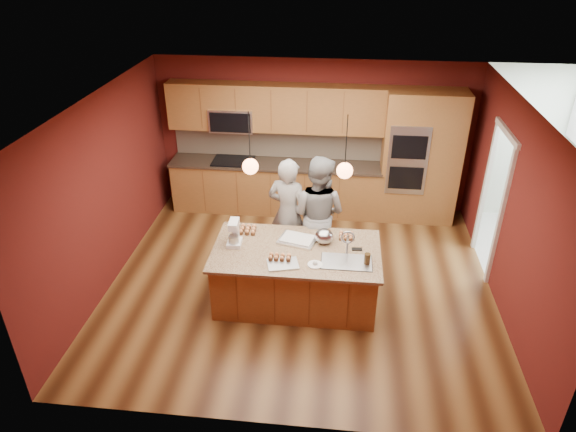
# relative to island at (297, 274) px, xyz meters

# --- Properties ---
(floor) EXTENTS (5.50, 5.50, 0.00)m
(floor) POSITION_rel_island_xyz_m (0.01, 0.39, -0.42)
(floor) COLOR #41220F
(floor) RESTS_ON ground
(ceiling) EXTENTS (5.50, 5.50, 0.00)m
(ceiling) POSITION_rel_island_xyz_m (0.01, 0.39, 2.28)
(ceiling) COLOR silver
(ceiling) RESTS_ON ground
(wall_back) EXTENTS (5.50, 0.00, 5.50)m
(wall_back) POSITION_rel_island_xyz_m (0.01, 2.89, 0.93)
(wall_back) COLOR #551613
(wall_back) RESTS_ON ground
(wall_front) EXTENTS (5.50, 0.00, 5.50)m
(wall_front) POSITION_rel_island_xyz_m (0.01, -2.11, 0.93)
(wall_front) COLOR #551613
(wall_front) RESTS_ON ground
(wall_left) EXTENTS (0.00, 5.00, 5.00)m
(wall_left) POSITION_rel_island_xyz_m (-2.74, 0.39, 0.93)
(wall_left) COLOR #551613
(wall_left) RESTS_ON ground
(wall_right) EXTENTS (0.00, 5.00, 5.00)m
(wall_right) POSITION_rel_island_xyz_m (2.76, 0.39, 0.93)
(wall_right) COLOR #551613
(wall_right) RESTS_ON ground
(cabinet_run) EXTENTS (3.74, 0.64, 2.30)m
(cabinet_run) POSITION_rel_island_xyz_m (-0.67, 2.64, 0.56)
(cabinet_run) COLOR brown
(cabinet_run) RESTS_ON floor
(oven_column) EXTENTS (1.30, 0.62, 2.30)m
(oven_column) POSITION_rel_island_xyz_m (1.86, 2.59, 0.73)
(oven_column) COLOR brown
(oven_column) RESTS_ON floor
(doorway_trim) EXTENTS (0.08, 1.11, 2.20)m
(doorway_trim) POSITION_rel_island_xyz_m (2.74, 1.19, 0.63)
(doorway_trim) COLOR silver
(doorway_trim) RESTS_ON wall_right
(pendant_left) EXTENTS (0.20, 0.20, 0.80)m
(pendant_left) POSITION_rel_island_xyz_m (-0.59, 0.00, 1.58)
(pendant_left) COLOR black
(pendant_left) RESTS_ON ceiling
(pendant_right) EXTENTS (0.20, 0.20, 0.80)m
(pendant_right) POSITION_rel_island_xyz_m (0.56, 0.00, 1.58)
(pendant_right) COLOR black
(pendant_right) RESTS_ON ceiling
(island) EXTENTS (2.23, 1.26, 1.20)m
(island) POSITION_rel_island_xyz_m (0.00, 0.00, 0.00)
(island) COLOR brown
(island) RESTS_ON floor
(person_left) EXTENTS (0.73, 0.59, 1.75)m
(person_left) POSITION_rel_island_xyz_m (-0.22, 0.88, 0.45)
(person_left) COLOR black
(person_left) RESTS_ON floor
(person_right) EXTENTS (1.07, 0.96, 1.80)m
(person_right) POSITION_rel_island_xyz_m (0.22, 0.88, 0.48)
(person_right) COLOR slate
(person_right) RESTS_ON floor
(stand_mixer) EXTENTS (0.20, 0.27, 0.35)m
(stand_mixer) POSITION_rel_island_xyz_m (-0.86, 0.06, 0.55)
(stand_mixer) COLOR white
(stand_mixer) RESTS_ON island
(sheet_cake) EXTENTS (0.57, 0.47, 0.05)m
(sheet_cake) POSITION_rel_island_xyz_m (-0.02, 0.23, 0.42)
(sheet_cake) COLOR white
(sheet_cake) RESTS_ON island
(cooling_rack) EXTENTS (0.44, 0.37, 0.02)m
(cooling_rack) POSITION_rel_island_xyz_m (-0.15, -0.36, 0.41)
(cooling_rack) COLOR #B7BBBE
(cooling_rack) RESTS_ON island
(mixing_bowl) EXTENTS (0.25, 0.25, 0.21)m
(mixing_bowl) POSITION_rel_island_xyz_m (0.34, 0.22, 0.50)
(mixing_bowl) COLOR #ABAEB1
(mixing_bowl) RESTS_ON island
(plate) EXTENTS (0.19, 0.19, 0.01)m
(plate) POSITION_rel_island_xyz_m (0.25, -0.33, 0.41)
(plate) COLOR white
(plate) RESTS_ON island
(tumbler) EXTENTS (0.08, 0.08, 0.16)m
(tumbler) POSITION_rel_island_xyz_m (0.91, -0.23, 0.48)
(tumbler) COLOR #3C2B14
(tumbler) RESTS_ON island
(phone) EXTENTS (0.14, 0.08, 0.01)m
(phone) POSITION_rel_island_xyz_m (0.79, 0.10, 0.41)
(phone) COLOR black
(phone) RESTS_ON island
(cupcakes_left) EXTENTS (0.33, 0.25, 0.07)m
(cupcakes_left) POSITION_rel_island_xyz_m (-0.78, 0.40, 0.44)
(cupcakes_left) COLOR #DB8952
(cupcakes_left) RESTS_ON island
(cupcakes_rack) EXTENTS (0.30, 0.15, 0.07)m
(cupcakes_rack) POSITION_rel_island_xyz_m (-0.21, -0.27, 0.45)
(cupcakes_rack) COLOR #DB8952
(cupcakes_rack) RESTS_ON island
(cupcakes_right) EXTENTS (0.21, 0.21, 0.06)m
(cupcakes_right) POSITION_rel_island_xyz_m (0.64, 0.38, 0.43)
(cupcakes_right) COLOR #DB8952
(cupcakes_right) RESTS_ON island
(dryer) EXTENTS (0.68, 0.70, 1.01)m
(dryer) POSITION_rel_island_xyz_m (4.19, 1.91, 0.08)
(dryer) COLOR white
(dryer) RESTS_ON floor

